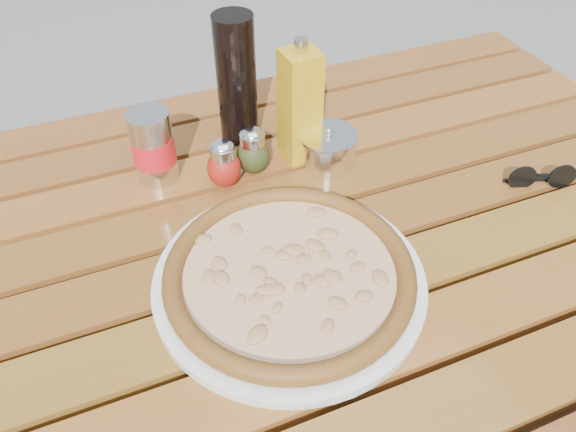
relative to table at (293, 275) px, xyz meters
name	(u,v)px	position (x,y,z in m)	size (l,w,h in m)	color
table	(293,275)	(0.00, 0.00, 0.00)	(1.40, 0.90, 0.75)	#3D1E0E
plate	(289,281)	(-0.04, -0.07, 0.08)	(0.36, 0.36, 0.01)	white
pizza	(289,273)	(-0.04, -0.07, 0.10)	(0.38, 0.38, 0.03)	beige
pepper_shaker	(224,164)	(-0.05, 0.16, 0.11)	(0.06, 0.06, 0.08)	red
oregano_shaker	(253,151)	(0.00, 0.17, 0.11)	(0.06, 0.06, 0.08)	#3B431B
dark_bottle	(237,80)	(0.01, 0.28, 0.19)	(0.07, 0.07, 0.22)	black
soda_can	(153,147)	(-0.15, 0.22, 0.13)	(0.08, 0.08, 0.12)	silver
olive_oil_cruet	(300,107)	(0.09, 0.18, 0.17)	(0.06, 0.06, 0.21)	#BD9414
parmesan_tin	(328,149)	(0.12, 0.14, 0.11)	(0.11, 0.11, 0.07)	white
sunglasses	(541,177)	(0.41, -0.03, 0.09)	(0.11, 0.05, 0.04)	black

